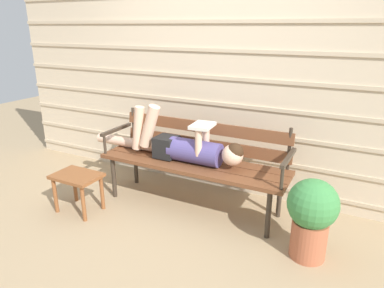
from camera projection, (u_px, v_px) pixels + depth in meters
The scene contains 6 objects.
ground_plane at pixel (186, 212), 3.28m from camera, with size 12.00×12.00×0.00m, color tan.
house_siding at pixel (217, 77), 3.47m from camera, with size 5.25×0.08×2.38m.
park_bench at pixel (195, 156), 3.29m from camera, with size 1.82×0.50×0.85m.
reclining_person at pixel (181, 146), 3.24m from camera, with size 1.66×0.26×0.53m.
footstool at pixel (77, 182), 3.21m from camera, with size 0.44×0.31×0.37m.
potted_plant at pixel (312, 214), 2.53m from camera, with size 0.37×0.37×0.64m.
Camera 1 is at (1.38, -2.54, 1.68)m, focal length 32.26 mm.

